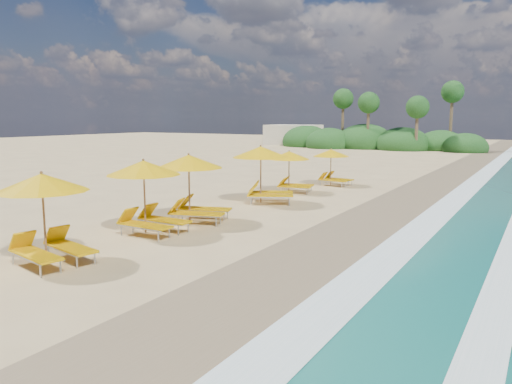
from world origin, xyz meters
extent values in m
plane|color=tan|center=(0.00, 0.00, 0.00)|extent=(160.00, 160.00, 0.00)
cube|color=#7F6A4B|center=(4.00, 0.00, 0.01)|extent=(4.00, 160.00, 0.01)
cube|color=white|center=(5.50, 0.00, 0.03)|extent=(1.20, 160.00, 0.01)
cube|color=white|center=(8.50, 0.00, 0.02)|extent=(0.80, 160.00, 0.01)
cylinder|color=olive|center=(-2.48, -7.14, 1.20)|extent=(0.06, 0.06, 2.41)
cone|color=#DDA404|center=(-2.48, -7.14, 2.20)|extent=(2.92, 2.92, 0.48)
sphere|color=olive|center=(-2.48, -7.14, 2.47)|extent=(0.09, 0.09, 0.09)
cylinder|color=olive|center=(-2.58, -3.11, 1.22)|extent=(0.06, 0.06, 2.45)
cone|color=#DDA404|center=(-2.58, -3.11, 2.24)|extent=(2.54, 2.54, 0.49)
sphere|color=olive|center=(-2.58, -3.11, 2.51)|extent=(0.09, 0.09, 0.09)
cylinder|color=olive|center=(-2.45, -0.82, 1.25)|extent=(0.06, 0.06, 2.50)
cone|color=#DDA404|center=(-2.45, -0.82, 2.28)|extent=(3.22, 3.22, 0.50)
sphere|color=olive|center=(-2.45, -0.82, 2.56)|extent=(0.09, 0.09, 0.09)
cylinder|color=olive|center=(-2.17, 4.15, 1.28)|extent=(0.06, 0.06, 2.56)
cone|color=#DDA404|center=(-2.17, 4.15, 2.35)|extent=(3.54, 3.54, 0.52)
sphere|color=olive|center=(-2.17, 4.15, 2.63)|extent=(0.09, 0.09, 0.09)
cylinder|color=olive|center=(-2.55, 7.79, 1.06)|extent=(0.05, 0.05, 2.12)
cone|color=#DDA404|center=(-2.55, 7.79, 1.94)|extent=(2.63, 2.63, 0.43)
sphere|color=olive|center=(-2.55, 7.79, 2.17)|extent=(0.08, 0.08, 0.08)
cylinder|color=olive|center=(-1.67, 11.46, 1.02)|extent=(0.05, 0.05, 2.04)
cone|color=#DDA404|center=(-1.67, 11.46, 1.87)|extent=(2.31, 2.31, 0.41)
sphere|color=olive|center=(-1.67, 11.46, 2.09)|extent=(0.07, 0.07, 0.07)
ellipsoid|color=#163D14|center=(-6.00, 45.00, 0.62)|extent=(6.40, 6.40, 4.16)
ellipsoid|color=#163D14|center=(-11.00, 46.00, 0.70)|extent=(7.20, 7.20, 4.68)
ellipsoid|color=#163D14|center=(-15.00, 44.00, 0.58)|extent=(6.00, 6.00, 3.90)
ellipsoid|color=#163D14|center=(-2.00, 47.00, 0.55)|extent=(5.60, 5.60, 3.64)
ellipsoid|color=#163D14|center=(-19.00, 46.00, 0.64)|extent=(6.60, 6.60, 4.29)
ellipsoid|color=#163D14|center=(1.00, 45.00, 0.49)|extent=(5.00, 5.00, 3.25)
cylinder|color=brown|center=(-4.00, 43.00, 2.50)|extent=(0.36, 0.36, 5.00)
sphere|color=#163D14|center=(-4.00, 43.00, 5.00)|extent=(2.60, 2.60, 2.60)
cylinder|color=brown|center=(-10.00, 44.00, 2.80)|extent=(0.36, 0.36, 5.60)
sphere|color=#163D14|center=(-10.00, 44.00, 5.60)|extent=(2.60, 2.60, 2.60)
cylinder|color=brown|center=(-14.00, 46.00, 3.10)|extent=(0.36, 0.36, 6.20)
sphere|color=#163D14|center=(-14.00, 46.00, 6.20)|extent=(2.60, 2.60, 2.60)
cylinder|color=brown|center=(-1.00, 47.00, 3.40)|extent=(0.36, 0.36, 6.80)
sphere|color=#163D14|center=(-1.00, 47.00, 6.80)|extent=(2.60, 2.60, 2.60)
cube|color=beige|center=(-22.00, 48.00, 1.40)|extent=(7.00, 5.00, 2.80)
camera|label=1|loc=(9.21, -15.74, 3.95)|focal=35.20mm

